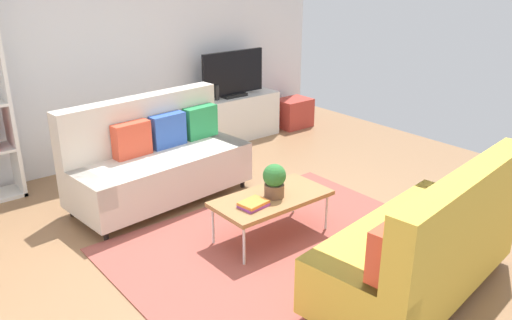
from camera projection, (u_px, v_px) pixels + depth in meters
The scene contains 15 objects.
ground_plane at pixel (253, 239), 4.91m from camera, with size 7.68×7.68×0.00m, color #936B47.
wall_far at pixel (110, 47), 6.42m from camera, with size 6.40×0.12×2.90m, color silver.
area_rug at pixel (281, 246), 4.77m from camera, with size 2.90×2.20×0.01m, color #9E4C42.
couch_beige at pixel (157, 160), 5.58m from camera, with size 1.97×1.01×1.10m.
couch_green at pixel (424, 246), 3.93m from camera, with size 2.00×1.09×1.10m.
coffee_table at pixel (271, 199), 4.80m from camera, with size 1.10×0.56×0.42m.
tv_console at pixel (233, 118), 7.52m from camera, with size 1.40×0.44×0.64m, color silver.
tv at pixel (233, 75), 7.28m from camera, with size 1.00×0.20×0.64m.
storage_trunk at pixel (294, 113), 8.13m from camera, with size 0.52×0.40×0.44m, color #B2382D.
potted_plant at pixel (274, 180), 4.73m from camera, with size 0.21×0.21×0.32m.
table_book_0 at pixel (253, 205), 4.59m from camera, with size 0.24×0.18×0.02m, color purple.
table_book_1 at pixel (253, 203), 4.58m from camera, with size 0.24×0.18×0.03m, color orange.
vase_0 at pixel (196, 97), 7.08m from camera, with size 0.12×0.12×0.14m, color silver.
bottle_0 at pixel (211, 96), 7.12m from camera, with size 0.06×0.06×0.14m, color gold.
bottle_1 at pixel (217, 93), 7.17m from camera, with size 0.06×0.06×0.21m, color #262626.
Camera 1 is at (-2.69, -3.38, 2.45)m, focal length 36.66 mm.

